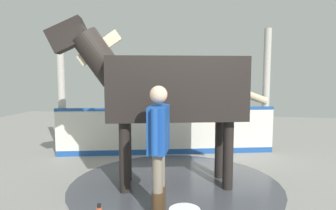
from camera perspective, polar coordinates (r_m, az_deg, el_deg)
The scene contains 7 objects.
ground_plane at distance 5.12m, azimuth 1.03°, elevation -14.41°, with size 16.00×16.00×0.02m, color gray.
wet_patch at distance 5.02m, azimuth 1.37°, elevation -14.73°, with size 3.39×3.39×0.00m, color #42444C.
barrier_wall at distance 6.61m, azimuth -0.22°, elevation -5.30°, with size 4.65×1.26×1.04m.
roof_post_near at distance 6.81m, azimuth -19.56°, elevation 2.36°, with size 0.16×0.16×2.77m, color #B7B2A8.
roof_post_far at distance 7.12m, azimuth 18.12°, elevation 2.56°, with size 0.16×0.16×2.77m, color #B7B2A8.
horse at distance 4.69m, azimuth 0.00°, elevation 3.28°, with size 3.36×1.43×2.63m.
handler at distance 3.77m, azimuth -1.78°, elevation -6.94°, with size 0.24×0.66×1.63m.
Camera 1 is at (0.73, -4.75, 1.78)m, focal length 32.10 mm.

